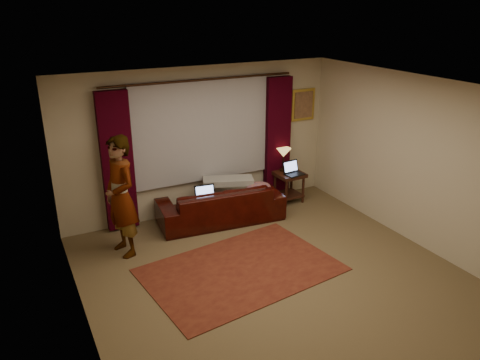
{
  "coord_description": "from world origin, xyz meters",
  "views": [
    {
      "loc": [
        -2.99,
        -4.81,
        3.6
      ],
      "look_at": [
        0.1,
        1.2,
        1.0
      ],
      "focal_mm": 35.0,
      "sensor_mm": 36.0,
      "label": 1
    }
  ],
  "objects_px": {
    "tiffany_lamp": "(283,160)",
    "person": "(121,197)",
    "laptop_sofa": "(207,195)",
    "end_table": "(289,187)",
    "laptop_table": "(295,168)",
    "sofa": "(220,198)"
  },
  "relations": [
    {
      "from": "tiffany_lamp",
      "to": "person",
      "type": "height_order",
      "value": "person"
    },
    {
      "from": "laptop_sofa",
      "to": "end_table",
      "type": "relative_size",
      "value": 0.66
    },
    {
      "from": "laptop_sofa",
      "to": "laptop_table",
      "type": "height_order",
      "value": "laptop_table"
    },
    {
      "from": "tiffany_lamp",
      "to": "laptop_table",
      "type": "distance_m",
      "value": 0.31
    },
    {
      "from": "sofa",
      "to": "person",
      "type": "xyz_separation_m",
      "value": [
        -1.75,
        -0.34,
        0.49
      ]
    },
    {
      "from": "laptop_sofa",
      "to": "laptop_table",
      "type": "xyz_separation_m",
      "value": [
        1.82,
        0.11,
        0.14
      ]
    },
    {
      "from": "laptop_sofa",
      "to": "person",
      "type": "xyz_separation_m",
      "value": [
        -1.48,
        -0.28,
        0.36
      ]
    },
    {
      "from": "laptop_sofa",
      "to": "laptop_table",
      "type": "distance_m",
      "value": 1.83
    },
    {
      "from": "sofa",
      "to": "laptop_sofa",
      "type": "xyz_separation_m",
      "value": [
        -0.28,
        -0.06,
        0.13
      ]
    },
    {
      "from": "tiffany_lamp",
      "to": "laptop_table",
      "type": "height_order",
      "value": "tiffany_lamp"
    },
    {
      "from": "tiffany_lamp",
      "to": "person",
      "type": "xyz_separation_m",
      "value": [
        -3.22,
        -0.67,
        0.12
      ]
    },
    {
      "from": "tiffany_lamp",
      "to": "person",
      "type": "distance_m",
      "value": 3.29
    },
    {
      "from": "laptop_table",
      "to": "end_table",
      "type": "bearing_deg",
      "value": 92.02
    },
    {
      "from": "end_table",
      "to": "laptop_sofa",
      "type": "bearing_deg",
      "value": -172.17
    },
    {
      "from": "sofa",
      "to": "end_table",
      "type": "bearing_deg",
      "value": -167.48
    },
    {
      "from": "sofa",
      "to": "tiffany_lamp",
      "type": "height_order",
      "value": "tiffany_lamp"
    },
    {
      "from": "sofa",
      "to": "laptop_table",
      "type": "distance_m",
      "value": 1.57
    },
    {
      "from": "sofa",
      "to": "tiffany_lamp",
      "type": "bearing_deg",
      "value": -161.7
    },
    {
      "from": "laptop_table",
      "to": "tiffany_lamp",
      "type": "bearing_deg",
      "value": 97.71
    },
    {
      "from": "end_table",
      "to": "person",
      "type": "relative_size",
      "value": 0.31
    },
    {
      "from": "sofa",
      "to": "laptop_table",
      "type": "relative_size",
      "value": 5.89
    },
    {
      "from": "sofa",
      "to": "end_table",
      "type": "height_order",
      "value": "sofa"
    }
  ]
}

